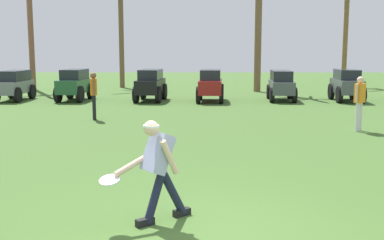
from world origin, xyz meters
name	(u,v)px	position (x,y,z in m)	size (l,w,h in m)	color
ground_plane	(202,236)	(0.00, 0.00, 0.00)	(80.00, 80.00, 0.00)	#3E6127
frisbee_thrower	(158,165)	(-0.58, 0.50, 0.80)	(1.03, 0.63, 1.42)	#191E38
frisbee_in_flight	(110,180)	(-1.20, 0.26, 0.66)	(0.36, 0.35, 0.10)	white
teammate_near_sideline	(94,91)	(-3.42, 9.88, 0.94)	(0.28, 0.49, 1.56)	black
teammate_midfield	(360,98)	(4.58, 7.78, 0.94)	(0.39, 0.41, 1.56)	silver
parked_car_slot_a	(14,84)	(-8.21, 15.68, 0.72)	(1.23, 2.43, 1.34)	slate
parked_car_slot_b	(75,84)	(-5.49, 15.62, 0.74)	(1.34, 2.42, 1.40)	#235133
parked_car_slot_c	(151,84)	(-2.08, 15.48, 0.74)	(1.38, 2.43, 1.40)	black
parked_car_slot_d	(210,85)	(0.58, 15.33, 0.74)	(1.30, 2.41, 1.40)	maroon
parked_car_slot_e	(281,84)	(3.76, 15.73, 0.72)	(1.30, 2.46, 1.34)	#474C51
parked_car_slot_f	(347,84)	(6.62, 15.51, 0.74)	(1.29, 2.40, 1.40)	#474C51
palm_tree_far_left	(30,15)	(-9.27, 21.32, 4.13)	(3.57, 3.45, 6.98)	brown
palm_tree_left_of_centre	(121,25)	(-4.45, 22.72, 3.66)	(3.19, 3.68, 5.97)	brown
palm_tree_right_of_centre	(259,12)	(3.24, 20.12, 4.19)	(3.39, 3.21, 7.44)	brown
palm_tree_far_right	(346,24)	(9.04, 23.89, 3.73)	(3.42, 3.49, 5.88)	brown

